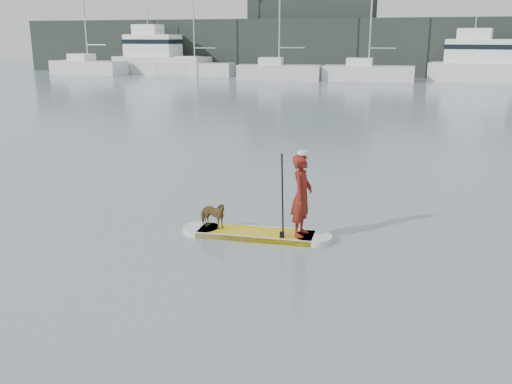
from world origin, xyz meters
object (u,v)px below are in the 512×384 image
(dog, at_px, (212,215))
(sailboat_b, at_px, (194,68))
(motor_yacht_b, at_px, (158,56))
(sailboat_c, at_px, (278,71))
(paddler, at_px, (302,195))
(motor_yacht_a, at_px, (485,62))
(paddleboard, at_px, (256,234))
(sailboat_a, at_px, (88,66))
(sailboat_d, at_px, (368,71))

(dog, xyz_separation_m, sailboat_b, (-21.11, 47.08, 0.45))
(sailboat_b, height_order, motor_yacht_b, sailboat_b)
(motor_yacht_b, bearing_deg, sailboat_c, -10.19)
(paddler, xyz_separation_m, motor_yacht_a, (6.33, 47.10, 0.82))
(paddleboard, relative_size, sailboat_a, 0.26)
(motor_yacht_b, bearing_deg, sailboat_a, -153.05)
(sailboat_b, bearing_deg, motor_yacht_a, -3.43)
(sailboat_d, distance_m, motor_yacht_a, 10.76)
(sailboat_b, height_order, sailboat_c, sailboat_b)
(paddler, relative_size, sailboat_d, 0.14)
(dog, height_order, motor_yacht_b, motor_yacht_b)
(sailboat_d, bearing_deg, paddleboard, -87.96)
(paddleboard, bearing_deg, motor_yacht_b, 114.76)
(paddleboard, xyz_separation_m, dog, (-0.98, -0.08, 0.36))
(motor_yacht_a, xyz_separation_m, motor_yacht_b, (-34.26, 0.82, 0.20))
(dog, bearing_deg, sailboat_c, 25.88)
(sailboat_c, bearing_deg, paddler, -81.22)
(paddleboard, height_order, motor_yacht_b, motor_yacht_b)
(sailboat_a, bearing_deg, sailboat_b, 15.80)
(sailboat_b, relative_size, motor_yacht_a, 1.13)
(dog, bearing_deg, motor_yacht_a, 2.17)
(paddleboard, distance_m, dog, 1.04)
(paddleboard, bearing_deg, sailboat_d, 89.54)
(paddler, bearing_deg, motor_yacht_b, 32.97)
(paddleboard, distance_m, sailboat_b, 51.94)
(motor_yacht_b, bearing_deg, sailboat_d, -1.47)
(sailboat_c, bearing_deg, paddleboard, -82.44)
(sailboat_a, height_order, sailboat_b, sailboat_a)
(paddler, height_order, motor_yacht_b, motor_yacht_b)
(sailboat_a, distance_m, motor_yacht_b, 7.86)
(sailboat_a, bearing_deg, paddler, -45.22)
(paddleboard, relative_size, motor_yacht_a, 0.30)
(sailboat_b, xyz_separation_m, sailboat_d, (18.84, -1.71, 0.04))
(sailboat_a, relative_size, motor_yacht_a, 1.16)
(paddler, xyz_separation_m, dog, (-1.96, -0.16, -0.57))
(motor_yacht_b, bearing_deg, sailboat_b, -6.50)
(motor_yacht_a, distance_m, motor_yacht_b, 34.27)
(dog, distance_m, sailboat_a, 56.06)
(dog, height_order, sailboat_a, sailboat_a)
(sailboat_c, relative_size, motor_yacht_a, 1.04)
(dog, xyz_separation_m, motor_yacht_a, (8.28, 47.25, 1.39))
(dog, bearing_deg, sailboat_a, 48.42)
(sailboat_a, bearing_deg, paddleboard, -46.05)
(sailboat_a, bearing_deg, motor_yacht_b, 28.72)
(paddler, height_order, sailboat_b, sailboat_b)
(paddler, height_order, dog, paddler)
(sailboat_b, distance_m, motor_yacht_b, 5.10)
(sailboat_a, xyz_separation_m, sailboat_c, (22.42, -1.23, -0.05))
(dog, distance_m, motor_yacht_b, 54.67)
(sailboat_d, bearing_deg, sailboat_c, -172.46)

